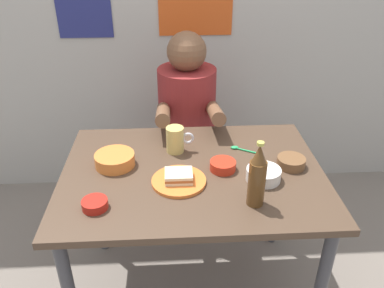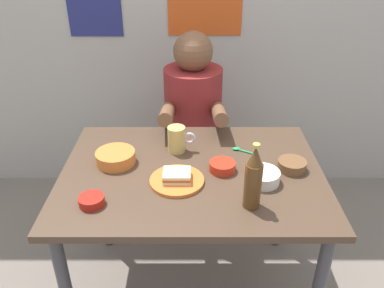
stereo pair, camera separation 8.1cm
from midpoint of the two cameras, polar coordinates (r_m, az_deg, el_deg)
name	(u,v)px [view 1 (the left image)]	position (r m, az deg, el deg)	size (l,w,h in m)	color
dining_table	(193,188)	(1.70, -1.28, -6.53)	(1.10, 0.80, 0.74)	#4C3828
stool	(187,167)	(2.39, -1.64, -3.34)	(0.34, 0.34, 0.45)	#4C4C51
person_seated	(187,105)	(2.18, -1.79, 5.71)	(0.33, 0.56, 0.72)	maroon
plate_orange	(179,181)	(1.57, -3.43, -5.46)	(0.22, 0.22, 0.01)	orange
sandwich	(179,176)	(1.56, -3.46, -4.71)	(0.11, 0.09, 0.04)	beige
beer_mug	(176,140)	(1.75, -3.73, 0.63)	(0.13, 0.08, 0.12)	#D1BC66
beer_bottle	(257,177)	(1.41, 7.90, -4.81)	(0.06, 0.06, 0.26)	#593819
condiment_bowl_brown	(291,162)	(1.70, 12.99, -2.55)	(0.12, 0.12, 0.04)	brown
sauce_bowl_chili	(223,165)	(1.65, 3.12, -3.06)	(0.11, 0.11, 0.04)	red
rice_bowl_white	(264,174)	(1.60, 8.99, -4.36)	(0.14, 0.14, 0.05)	silver
soup_bowl_orange	(115,159)	(1.71, -12.58, -2.21)	(0.17, 0.17, 0.05)	orange
sambal_bowl_red	(95,204)	(1.49, -15.58, -8.45)	(0.10, 0.10, 0.03)	#B21E14
spoon	(239,149)	(1.80, 5.63, -0.70)	(0.12, 0.07, 0.01)	#26A559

